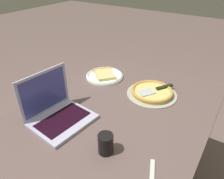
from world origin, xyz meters
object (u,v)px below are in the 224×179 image
dining_table (115,119)px  laptop (57,111)px  pizza_tray (152,92)px  pizza_plate (104,75)px  drink_cup (106,143)px

dining_table → laptop: (0.23, -0.21, 0.11)m
laptop → pizza_tray: laptop is taller
laptop → pizza_plate: (-0.52, -0.07, -0.04)m
laptop → drink_cup: size_ratio=3.35×
pizza_tray → laptop: bearing=-32.2°
dining_table → drink_cup: 0.32m
dining_table → pizza_tray: (-0.27, 0.10, 0.08)m
drink_cup → laptop: bearing=-97.3°
dining_table → laptop: bearing=-42.6°
dining_table → pizza_plate: 0.41m
laptop → pizza_plate: bearing=-172.6°
pizza_plate → laptop: bearing=7.4°
laptop → pizza_tray: 0.59m
pizza_tray → drink_cup: 0.54m
laptop → drink_cup: 0.34m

